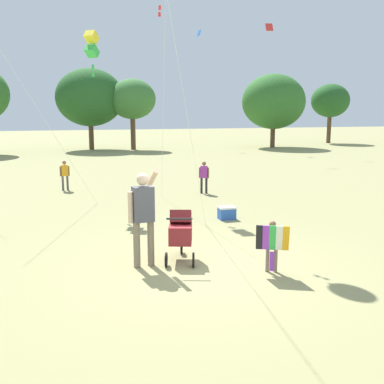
{
  "coord_description": "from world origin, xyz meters",
  "views": [
    {
      "loc": [
        -2.5,
        -8.03,
        2.97
      ],
      "look_at": [
        0.05,
        0.88,
        1.3
      ],
      "focal_mm": 43.26,
      "sensor_mm": 36.0,
      "label": 1
    }
  ],
  "objects_px": {
    "person_adult_flyer": "(143,211)",
    "kite_green_novelty": "(91,45)",
    "person_sitting_far": "(65,173)",
    "child_with_butterfly_kite": "(272,241)",
    "cooler_box": "(227,213)",
    "person_red_shirt": "(204,175)",
    "stroller": "(181,231)"
  },
  "relations": [
    {
      "from": "stroller",
      "to": "kite_green_novelty",
      "type": "relative_size",
      "value": 0.21
    },
    {
      "from": "cooler_box",
      "to": "person_red_shirt",
      "type": "bearing_deg",
      "value": 81.64
    },
    {
      "from": "child_with_butterfly_kite",
      "to": "person_red_shirt",
      "type": "bearing_deg",
      "value": 81.3
    },
    {
      "from": "person_adult_flyer",
      "to": "stroller",
      "type": "xyz_separation_m",
      "value": [
        0.77,
        0.15,
        -0.48
      ]
    },
    {
      "from": "person_adult_flyer",
      "to": "person_red_shirt",
      "type": "xyz_separation_m",
      "value": [
        3.43,
        7.09,
        -0.41
      ]
    },
    {
      "from": "stroller",
      "to": "person_red_shirt",
      "type": "xyz_separation_m",
      "value": [
        2.66,
        6.93,
        0.07
      ]
    },
    {
      "from": "person_sitting_far",
      "to": "cooler_box",
      "type": "distance_m",
      "value": 7.25
    },
    {
      "from": "kite_green_novelty",
      "to": "person_sitting_far",
      "type": "relative_size",
      "value": 4.79
    },
    {
      "from": "cooler_box",
      "to": "stroller",
      "type": "bearing_deg",
      "value": -124.64
    },
    {
      "from": "child_with_butterfly_kite",
      "to": "person_red_shirt",
      "type": "xyz_separation_m",
      "value": [
        1.24,
        8.08,
        0.08
      ]
    },
    {
      "from": "person_red_shirt",
      "to": "person_adult_flyer",
      "type": "bearing_deg",
      "value": -115.8
    },
    {
      "from": "child_with_butterfly_kite",
      "to": "cooler_box",
      "type": "height_order",
      "value": "child_with_butterfly_kite"
    },
    {
      "from": "stroller",
      "to": "kite_green_novelty",
      "type": "bearing_deg",
      "value": 100.72
    },
    {
      "from": "person_adult_flyer",
      "to": "person_red_shirt",
      "type": "distance_m",
      "value": 7.88
    },
    {
      "from": "person_sitting_far",
      "to": "kite_green_novelty",
      "type": "bearing_deg",
      "value": -71.93
    },
    {
      "from": "child_with_butterfly_kite",
      "to": "kite_green_novelty",
      "type": "bearing_deg",
      "value": 109.61
    },
    {
      "from": "child_with_butterfly_kite",
      "to": "person_red_shirt",
      "type": "relative_size",
      "value": 0.85
    },
    {
      "from": "person_sitting_far",
      "to": "child_with_butterfly_kite",
      "type": "bearing_deg",
      "value": -70.82
    },
    {
      "from": "kite_green_novelty",
      "to": "person_red_shirt",
      "type": "height_order",
      "value": "kite_green_novelty"
    },
    {
      "from": "person_red_shirt",
      "to": "cooler_box",
      "type": "height_order",
      "value": "person_red_shirt"
    },
    {
      "from": "stroller",
      "to": "person_sitting_far",
      "type": "bearing_deg",
      "value": 103.11
    },
    {
      "from": "stroller",
      "to": "kite_green_novelty",
      "type": "height_order",
      "value": "kite_green_novelty"
    },
    {
      "from": "kite_green_novelty",
      "to": "cooler_box",
      "type": "height_order",
      "value": "kite_green_novelty"
    },
    {
      "from": "child_with_butterfly_kite",
      "to": "kite_green_novelty",
      "type": "relative_size",
      "value": 0.18
    },
    {
      "from": "child_with_butterfly_kite",
      "to": "kite_green_novelty",
      "type": "xyz_separation_m",
      "value": [
        -2.58,
        7.23,
        4.26
      ]
    },
    {
      "from": "person_adult_flyer",
      "to": "person_sitting_far",
      "type": "height_order",
      "value": "person_adult_flyer"
    },
    {
      "from": "person_sitting_far",
      "to": "person_adult_flyer",
      "type": "bearing_deg",
      "value": -81.77
    },
    {
      "from": "person_adult_flyer",
      "to": "kite_green_novelty",
      "type": "xyz_separation_m",
      "value": [
        -0.39,
        6.24,
        3.77
      ]
    },
    {
      "from": "kite_green_novelty",
      "to": "person_sitting_far",
      "type": "bearing_deg",
      "value": 108.07
    },
    {
      "from": "child_with_butterfly_kite",
      "to": "person_red_shirt",
      "type": "height_order",
      "value": "person_red_shirt"
    },
    {
      "from": "person_adult_flyer",
      "to": "kite_green_novelty",
      "type": "bearing_deg",
      "value": 93.55
    },
    {
      "from": "kite_green_novelty",
      "to": "child_with_butterfly_kite",
      "type": "bearing_deg",
      "value": -70.39
    }
  ]
}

